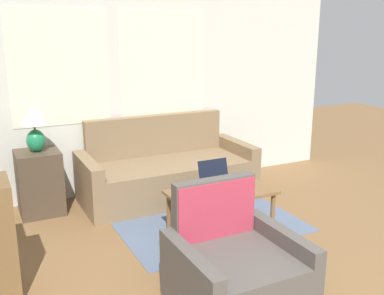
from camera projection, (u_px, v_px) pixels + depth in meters
The scene contains 10 objects.
wall_back at pixel (120, 86), 5.39m from camera, with size 6.02×0.06×2.60m.
rug at pixel (195, 212), 4.96m from camera, with size 1.84×1.96×0.01m.
couch at pixel (166, 173), 5.42m from camera, with size 2.05×0.89×0.94m.
armchair at pixel (234, 271), 3.27m from camera, with size 0.87×0.82×0.88m.
side_table at pixel (40, 182), 4.89m from camera, with size 0.46×0.46×0.70m.
table_lamp at pixel (34, 123), 4.72m from camera, with size 0.31×0.31×0.50m.
coffee_table at pixel (221, 196), 4.37m from camera, with size 1.02×0.54×0.44m.
laptop at pixel (218, 182), 4.43m from camera, with size 0.32×0.32×0.26m.
cup_navy at pixel (207, 193), 4.18m from camera, with size 0.09×0.09×0.08m.
tv_remote at pixel (183, 191), 4.31m from camera, with size 0.10×0.16×0.02m.
Camera 1 is at (-1.65, -1.05, 1.95)m, focal length 42.00 mm.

